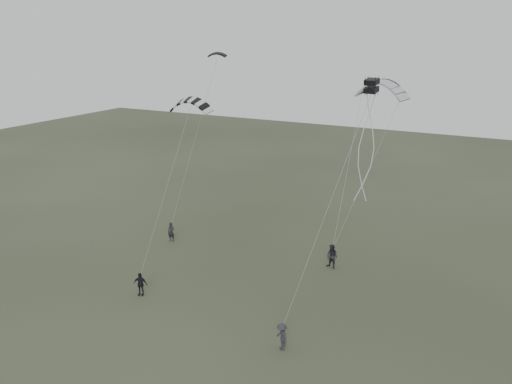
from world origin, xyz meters
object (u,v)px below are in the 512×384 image
at_px(flyer_far, 282,337).
at_px(kite_striped, 190,100).
at_px(flyer_center, 140,284).
at_px(kite_box, 372,86).
at_px(kite_pale_large, 382,82).
at_px(flyer_right, 332,257).
at_px(kite_dark_small, 217,53).
at_px(flyer_left, 171,232).

relative_size(flyer_far, kite_striped, 0.51).
bearing_deg(flyer_far, flyer_center, -146.13).
bearing_deg(kite_box, flyer_far, -112.63).
xyz_separation_m(kite_pale_large, kite_box, (2.14, -11.29, 0.76)).
distance_m(flyer_right, kite_striped, 15.92).
distance_m(kite_pale_large, kite_striped, 14.62).
bearing_deg(kite_dark_small, flyer_left, -145.28).
relative_size(flyer_far, kite_dark_small, 1.07).
height_order(flyer_center, kite_striped, kite_striped).
relative_size(flyer_center, kite_dark_small, 1.07).
bearing_deg(kite_dark_small, kite_pale_large, -0.60).
bearing_deg(flyer_far, kite_pale_large, 127.40).
distance_m(flyer_center, kite_box, 20.18).
relative_size(flyer_left, flyer_far, 1.03).
height_order(flyer_center, flyer_far, flyer_center).
bearing_deg(flyer_center, flyer_far, -22.17).
distance_m(flyer_center, kite_pale_large, 23.21).
relative_size(flyer_far, kite_box, 2.30).
bearing_deg(flyer_right, kite_box, -44.65).
relative_size(flyer_left, kite_box, 2.37).
height_order(flyer_center, kite_dark_small, kite_dark_small).
relative_size(flyer_right, kite_striped, 0.59).
relative_size(flyer_center, kite_pale_large, 0.37).
xyz_separation_m(flyer_center, kite_box, (14.26, 3.58, 13.82)).
height_order(flyer_right, flyer_far, flyer_right).
relative_size(kite_pale_large, kite_striped, 1.40).
relative_size(flyer_right, flyer_far, 1.16).
bearing_deg(kite_striped, flyer_right, 27.38).
bearing_deg(flyer_far, kite_box, 99.02).
bearing_deg(flyer_center, kite_dark_small, 77.77).
distance_m(flyer_right, kite_dark_small, 18.74).
distance_m(flyer_right, flyer_far, 11.38).
xyz_separation_m(kite_dark_small, kite_pale_large, (12.88, 2.80, -1.97)).
bearing_deg(kite_striped, kite_pale_large, 41.10).
xyz_separation_m(flyer_center, flyer_far, (11.33, -1.26, -0.00)).
bearing_deg(flyer_center, kite_box, -1.71).
height_order(kite_dark_small, kite_box, kite_dark_small).
relative_size(flyer_right, kite_dark_small, 1.24).
bearing_deg(flyer_far, kite_dark_small, 172.40).
xyz_separation_m(flyer_center, kite_pale_large, (12.12, 14.87, 13.06)).
relative_size(flyer_left, flyer_center, 1.02).
bearing_deg(flyer_right, flyer_left, -159.68).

